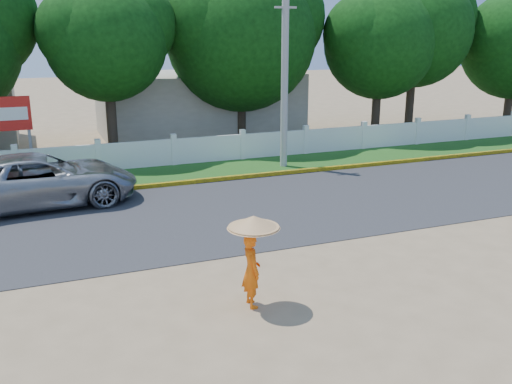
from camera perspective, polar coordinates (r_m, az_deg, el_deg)
ground at (r=13.60m, az=3.11°, el=-7.44°), size 120.00×120.00×0.00m
road at (r=17.53m, az=-2.99°, el=-1.96°), size 60.00×7.00×0.02m
grass_verge at (r=22.38m, az=-7.29°, el=1.92°), size 60.00×3.50×0.03m
curb at (r=20.77m, az=-6.12°, el=1.04°), size 40.00×0.18×0.16m
fence at (r=23.64m, az=-8.21°, el=3.97°), size 40.00×0.10×1.10m
building_near at (r=30.70m, az=-5.80°, el=8.78°), size 10.00×6.00×3.20m
utility_pole at (r=22.76m, az=2.88°, el=11.16°), size 0.28×0.28×7.00m
vehicle at (r=19.17m, az=-20.81°, el=1.12°), size 6.20×3.26×1.66m
monk_with_parasol at (r=11.30m, az=-0.36°, el=-5.61°), size 1.05×1.05×1.91m
tree_row at (r=26.71m, az=-4.52°, el=14.93°), size 40.72×8.44×8.67m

